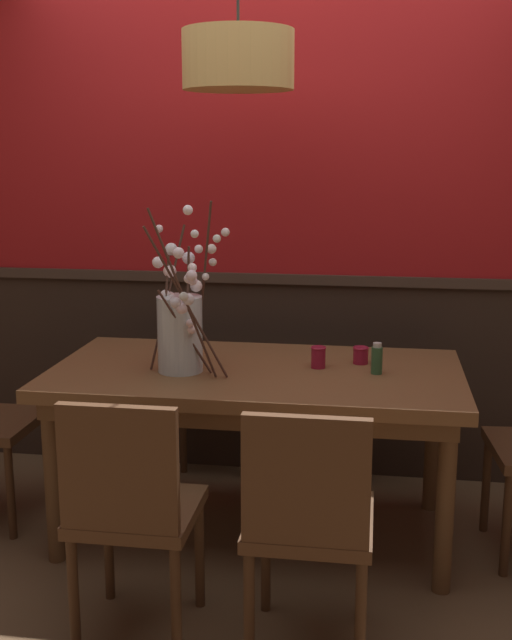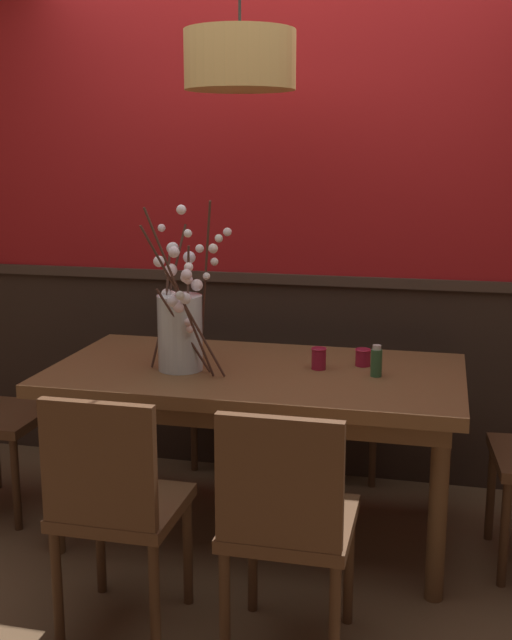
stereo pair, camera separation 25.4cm
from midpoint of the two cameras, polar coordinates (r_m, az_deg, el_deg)
The scene contains 12 objects.
ground_plane at distance 3.62m, azimuth -2.08°, elevation -15.02°, with size 24.00×24.00×0.00m, color brown.
back_wall at distance 4.00m, azimuth -0.13°, elevation 7.97°, with size 4.97×0.14×2.74m.
dining_table at distance 3.37m, azimuth -2.17°, elevation -4.95°, with size 1.72×0.91×0.75m.
chair_near_side_right at distance 2.60m, azimuth 0.93°, elevation -14.06°, with size 0.41×0.44×0.89m.
chair_near_side_left at distance 2.74m, azimuth -11.68°, elevation -12.99°, with size 0.41×0.41×0.88m.
chair_far_side_left at distance 4.26m, azimuth -3.99°, elevation -3.40°, with size 0.41×0.40×0.93m.
chair_far_side_right at distance 4.18m, azimuth 3.49°, elevation -3.83°, with size 0.45×0.45×0.89m.
vase_with_blossoms at distance 3.29m, azimuth -7.67°, elevation -0.62°, with size 0.35×0.53×0.71m.
candle_holder_nearer_center at distance 3.35m, azimuth 2.34°, elevation -2.70°, with size 0.07×0.07×0.09m.
candle_holder_nearer_edge at distance 3.43m, azimuth 5.44°, elevation -2.54°, with size 0.07×0.07×0.07m.
condiment_bottle at distance 3.27m, azimuth 6.50°, elevation -2.84°, with size 0.05×0.05×0.13m.
pendant_lamp at distance 3.32m, azimuth -3.59°, elevation 18.15°, with size 0.45×0.45×0.85m.
Camera 1 is at (0.49, -3.19, 1.65)m, focal length 44.49 mm.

